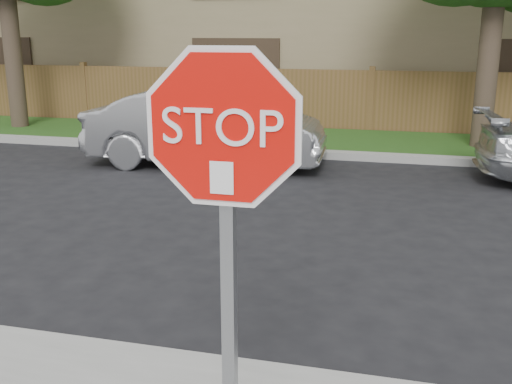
# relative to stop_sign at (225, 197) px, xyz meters

# --- Properties ---
(ground) EXTENTS (90.00, 90.00, 0.00)m
(ground) POSITION_rel_stop_sign_xyz_m (-0.13, 1.48, -1.83)
(ground) COLOR black
(ground) RESTS_ON ground
(far_curb) EXTENTS (70.00, 0.30, 0.15)m
(far_curb) POSITION_rel_stop_sign_xyz_m (-0.13, 9.63, -1.75)
(far_curb) COLOR gray
(far_curb) RESTS_ON ground
(grass_strip) EXTENTS (70.00, 3.00, 0.12)m
(grass_strip) POSITION_rel_stop_sign_xyz_m (-0.13, 11.28, -1.77)
(grass_strip) COLOR #1E4714
(grass_strip) RESTS_ON ground
(fence) EXTENTS (70.00, 0.12, 1.60)m
(fence) POSITION_rel_stop_sign_xyz_m (-0.13, 12.88, -1.03)
(fence) COLOR brown
(fence) RESTS_ON ground
(apartment_building) EXTENTS (35.20, 9.20, 7.20)m
(apartment_building) POSITION_rel_stop_sign_xyz_m (-0.13, 18.48, 1.70)
(apartment_building) COLOR #867953
(apartment_building) RESTS_ON ground
(stop_sign) EXTENTS (1.01, 0.13, 2.55)m
(stop_sign) POSITION_rel_stop_sign_xyz_m (0.00, 0.00, 0.00)
(stop_sign) COLOR gray
(stop_sign) RESTS_ON sidewalk_near
(sedan_left) EXTENTS (4.65, 1.85, 1.51)m
(sedan_left) POSITION_rel_stop_sign_xyz_m (-2.98, 8.37, -1.08)
(sedan_left) COLOR #B1B2B6
(sedan_left) RESTS_ON ground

